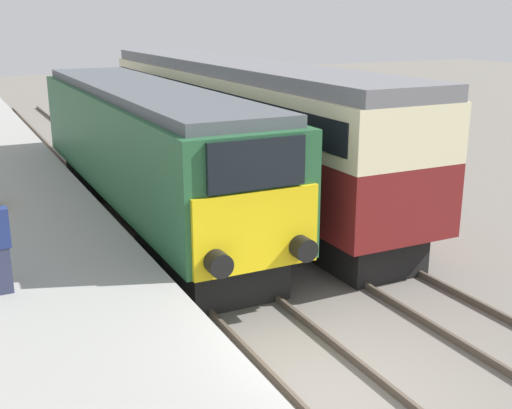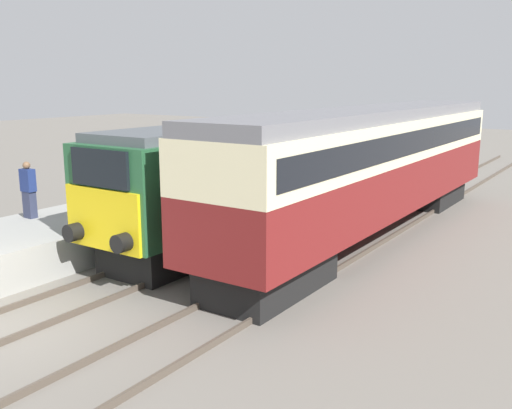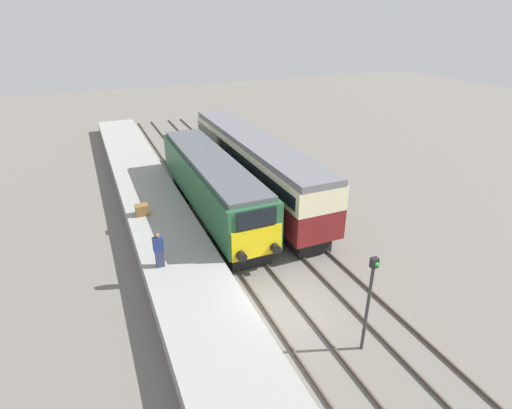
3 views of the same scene
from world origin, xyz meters
The scene contains 7 objects.
platform_left centered at (-3.30, 8.00, 0.51)m, with size 3.50×50.00×1.03m.
rails_near_track centered at (0.00, 5.00, 0.07)m, with size 1.51×60.00×0.14m.
rails_far_track centered at (3.40, 5.00, 0.07)m, with size 1.50×60.00×0.14m.
locomotive centered at (0.00, 9.72, 2.08)m, with size 2.70×13.97×3.73m.
passenger_carriage centered at (3.40, 11.25, 2.51)m, with size 2.75×16.86×4.17m.
person_on_platform centered at (-4.28, 3.91, 1.86)m, with size 0.44×0.26×1.67m.
luggage_crate centered at (-4.20, 9.40, 1.33)m, with size 0.70×0.56×0.60m.
Camera 2 is at (10.45, -5.96, 4.95)m, focal length 40.00 mm.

